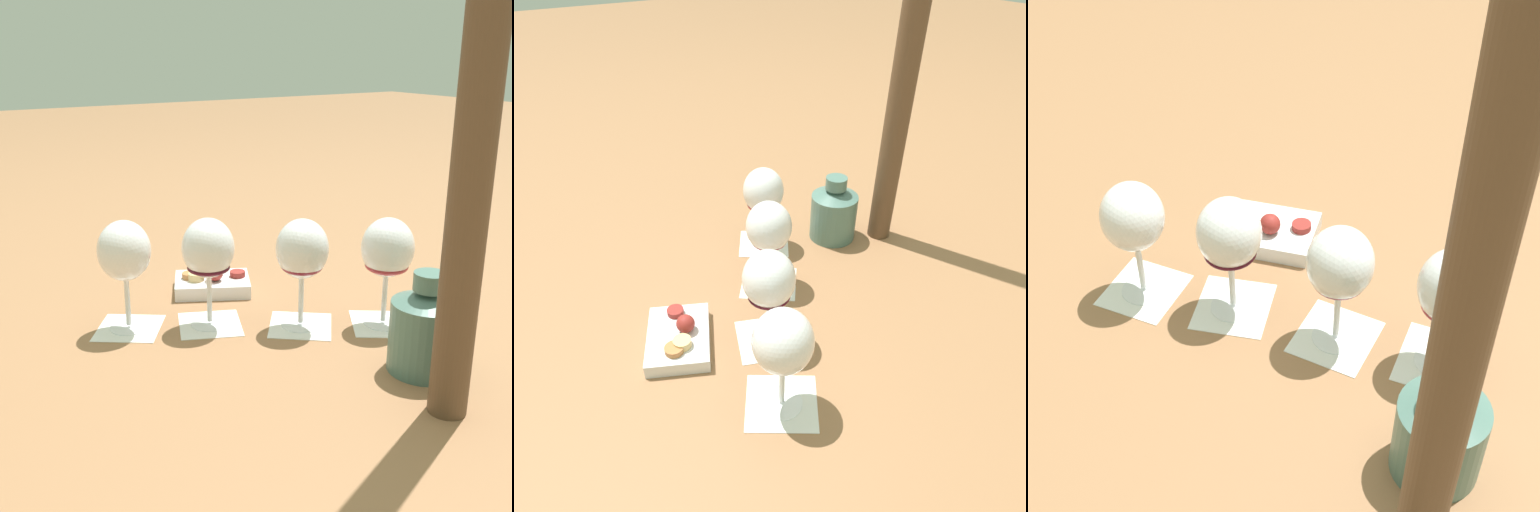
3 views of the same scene
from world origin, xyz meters
The scene contains 12 objects.
ground_plane centered at (0.00, 0.00, 0.00)m, with size 8.00×8.00×0.00m, color #936642.
tasting_card_0 centered at (-0.18, 0.11, 0.00)m, with size 0.14×0.15×0.00m.
tasting_card_1 centered at (-0.06, 0.04, 0.00)m, with size 0.15×0.15×0.00m.
tasting_card_2 centered at (0.07, -0.04, 0.00)m, with size 0.14×0.14×0.00m.
tasting_card_3 centered at (0.19, -0.10, 0.00)m, with size 0.15×0.15×0.00m.
wine_glass_0 centered at (-0.18, 0.11, 0.13)m, with size 0.09×0.09×0.18m.
wine_glass_1 centered at (-0.06, 0.04, 0.13)m, with size 0.09×0.09×0.18m.
wine_glass_2 centered at (0.07, -0.04, 0.13)m, with size 0.09×0.09×0.18m.
wine_glass_3 centered at (0.19, -0.10, 0.13)m, with size 0.09×0.09×0.18m.
ceramic_vase centered at (-0.12, 0.26, 0.06)m, with size 0.10×0.10×0.15m.
snack_dish centered at (-0.01, -0.18, 0.02)m, with size 0.17×0.16×0.06m.
umbrella_pole centered at (-0.07, 0.35, 0.43)m, with size 0.05×0.05×0.85m.
Camera 2 is at (0.53, -0.35, 0.59)m, focal length 32.00 mm.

